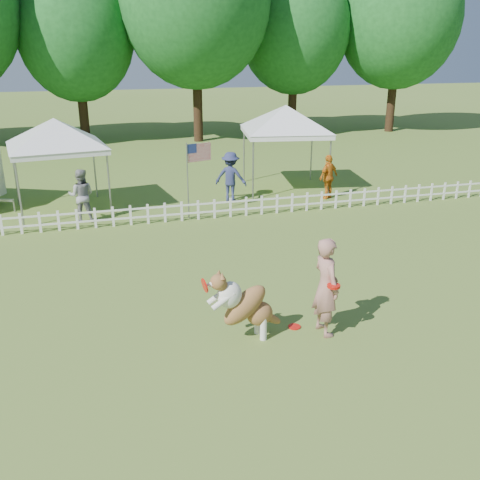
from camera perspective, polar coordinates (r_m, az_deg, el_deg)
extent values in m
plane|color=#4F6F23|center=(9.87, 2.02, -9.97)|extent=(120.00, 120.00, 0.00)
imported|color=#A77064|center=(9.63, 9.16, -4.93)|extent=(0.51, 0.71, 1.83)
cylinder|color=red|center=(10.12, 5.83, -9.19)|extent=(0.29, 0.29, 0.02)
imported|color=gray|center=(16.46, -16.55, 4.57)|extent=(0.86, 0.72, 1.58)
imported|color=navy|center=(17.97, -1.00, 6.77)|extent=(1.23, 1.06, 1.65)
imported|color=orange|center=(18.51, 9.41, 6.67)|extent=(0.95, 0.74, 1.51)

